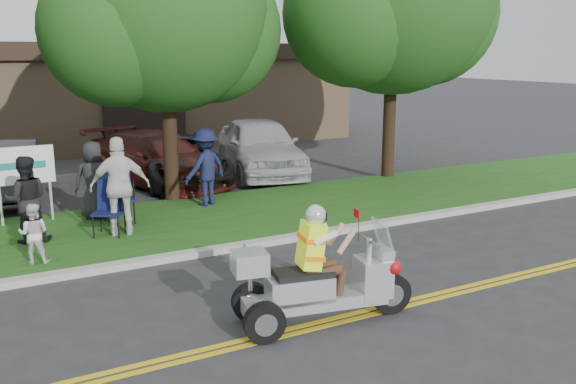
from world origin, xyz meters
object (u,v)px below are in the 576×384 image
lawn_chair_a (110,204)px  spectator_adult_right (120,186)px  parked_car_mid (179,160)px  trike_scooter (317,283)px  lawn_chair_b (117,191)px  parked_car_right (157,159)px  parked_car_left (6,171)px  parked_car_far_right (260,146)px  spectator_adult_mid (26,200)px

lawn_chair_a → spectator_adult_right: size_ratio=0.55×
spectator_adult_right → parked_car_mid: 5.42m
trike_scooter → lawn_chair_a: 5.59m
lawn_chair_b → parked_car_right: size_ratio=0.23×
parked_car_right → parked_car_left: bearing=157.7°
lawn_chair_a → spectator_adult_right: bearing=-15.2°
lawn_chair_a → parked_car_far_right: (5.50, 4.50, 0.16)m
parked_car_left → parked_car_right: (3.87, -0.18, 0.02)m
spectator_adult_mid → parked_car_right: bearing=-124.7°
lawn_chair_a → parked_car_right: 5.11m
parked_car_right → parked_car_far_right: bearing=-20.6°
trike_scooter → lawn_chair_a: bearing=117.8°
parked_car_left → parked_car_far_right: parked_car_far_right is taller
parked_car_right → trike_scooter: bearing=-113.5°
lawn_chair_a → spectator_adult_mid: size_ratio=0.64×
spectator_adult_right → parked_car_left: spectator_adult_right is taller
parked_car_mid → parked_car_right: (-0.62, 0.08, 0.07)m
parked_car_right → parked_car_mid: bearing=-27.3°
parked_car_left → trike_scooter: bearing=-64.0°
parked_car_left → parked_car_far_right: size_ratio=0.85×
parked_car_right → lawn_chair_a: bearing=-136.3°
lawn_chair_a → parked_car_left: parked_car_left is taller
spectator_adult_mid → spectator_adult_right: size_ratio=0.85×
lawn_chair_a → lawn_chair_b: 0.91m
lawn_chair_b → trike_scooter: bearing=-73.9°
parked_car_left → lawn_chair_b: bearing=-55.4°
spectator_adult_mid → parked_car_mid: 6.18m
parked_car_far_right → spectator_adult_mid: bearing=-135.7°
lawn_chair_a → parked_car_far_right: parked_car_far_right is taller
lawn_chair_b → spectator_adult_mid: 1.98m
lawn_chair_b → lawn_chair_a: bearing=-107.4°
lawn_chair_b → parked_car_left: size_ratio=0.27×
spectator_adult_mid → parked_car_mid: size_ratio=0.34×
parked_car_right → parked_car_far_right: size_ratio=1.00×
parked_car_left → parked_car_far_right: (7.07, -0.24, 0.15)m
spectator_adult_right → lawn_chair_a: bearing=-32.7°
trike_scooter → lawn_chair_a: trike_scooter is taller
parked_car_mid → parked_car_far_right: bearing=6.6°
spectator_adult_right → parked_car_left: 5.24m
parked_car_left → parked_car_mid: (4.49, -0.26, -0.04)m
trike_scooter → spectator_adult_mid: spectator_adult_mid is taller
lawn_chair_b → parked_car_left: 4.34m
trike_scooter → parked_car_far_right: parked_car_far_right is taller
lawn_chair_a → spectator_adult_right: (0.18, -0.18, 0.38)m
lawn_chair_b → parked_car_far_right: 6.32m
spectator_adult_mid → trike_scooter: bearing=125.9°
lawn_chair_a → parked_car_left: size_ratio=0.25×
spectator_adult_right → trike_scooter: bearing=117.6°
spectator_adult_right → parked_car_left: (-1.75, 4.92, -0.37)m
lawn_chair_a → parked_car_mid: parked_car_mid is taller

